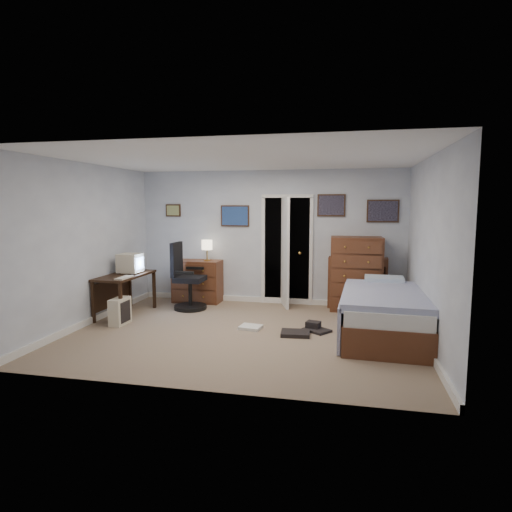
{
  "coord_description": "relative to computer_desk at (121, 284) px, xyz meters",
  "views": [
    {
      "loc": [
        1.44,
        -5.9,
        1.87
      ],
      "look_at": [
        0.12,
        0.3,
        1.1
      ],
      "focal_mm": 30.0,
      "sensor_mm": 36.0,
      "label": 1
    }
  ],
  "objects": [
    {
      "name": "wall_posters",
      "position": [
        2.85,
        1.4,
        1.21
      ],
      "size": [
        4.38,
        0.04,
        0.6
      ],
      "color": "#331E11",
      "rests_on": "floor"
    },
    {
      "name": "office_chair",
      "position": [
        0.94,
        0.61,
        -0.07
      ],
      "size": [
        0.59,
        0.59,
        1.2
      ],
      "rotation": [
        0.0,
        0.0,
        0.01
      ],
      "color": "black",
      "rests_on": "floor"
    },
    {
      "name": "crt_monitor",
      "position": [
        0.11,
        0.15,
        0.33
      ],
      "size": [
        0.37,
        0.34,
        0.33
      ],
      "rotation": [
        0.0,
        0.0,
        -0.02
      ],
      "color": "beige",
      "rests_on": "computer_desk"
    },
    {
      "name": "bed",
      "position": [
        4.27,
        -0.28,
        -0.2
      ],
      "size": [
        1.27,
        2.24,
        0.72
      ],
      "rotation": [
        0.0,
        0.0,
        -0.05
      ],
      "color": "#57301B",
      "rests_on": "floor"
    },
    {
      "name": "floor",
      "position": [
        2.28,
        -0.58,
        -0.55
      ],
      "size": [
        5.0,
        4.0,
        0.02
      ],
      "primitive_type": "cube",
      "color": "gray",
      "rests_on": "ground"
    },
    {
      "name": "headboard_bookcase",
      "position": [
        3.93,
        1.28,
        -0.04
      ],
      "size": [
        1.04,
        0.31,
        0.93
      ],
      "rotation": [
        0.0,
        0.0,
        -0.05
      ],
      "color": "#57301B",
      "rests_on": "floor"
    },
    {
      "name": "keyboard",
      "position": [
        0.26,
        -0.35,
        0.17
      ],
      "size": [
        0.15,
        0.37,
        0.02
      ],
      "primitive_type": "cube",
      "rotation": [
        0.0,
        0.0,
        -0.02
      ],
      "color": "beige",
      "rests_on": "computer_desk"
    },
    {
      "name": "table_lamp",
      "position": [
        1.13,
        1.2,
        0.56
      ],
      "size": [
        0.2,
        0.2,
        0.39
      ],
      "rotation": [
        0.0,
        0.0,
        -0.01
      ],
      "color": "gold",
      "rests_on": "low_dresser"
    },
    {
      "name": "low_dresser",
      "position": [
        0.93,
        1.2,
        -0.13
      ],
      "size": [
        0.91,
        0.46,
        0.8
      ],
      "primitive_type": "cube",
      "rotation": [
        0.0,
        0.0,
        -0.01
      ],
      "color": "#57301B",
      "rests_on": "floor"
    },
    {
      "name": "doorway",
      "position": [
        2.63,
        1.69,
        0.47
      ],
      "size": [
        0.96,
        1.12,
        2.05
      ],
      "color": "black",
      "rests_on": "floor"
    },
    {
      "name": "media_stack",
      "position": [
        -0.04,
        1.57,
        -0.11
      ],
      "size": [
        0.18,
        0.18,
        0.86
      ],
      "primitive_type": "cube",
      "rotation": [
        0.0,
        0.0,
        0.04
      ],
      "color": "maroon",
      "rests_on": "floor"
    },
    {
      "name": "computer_desk",
      "position": [
        0.0,
        0.0,
        0.0
      ],
      "size": [
        0.58,
        1.22,
        0.7
      ],
      "rotation": [
        0.0,
        0.0,
        -0.02
      ],
      "color": "black",
      "rests_on": "floor"
    },
    {
      "name": "pc_tower",
      "position": [
        0.28,
        -0.55,
        -0.33
      ],
      "size": [
        0.2,
        0.39,
        0.42
      ],
      "rotation": [
        0.0,
        0.0,
        -0.02
      ],
      "color": "beige",
      "rests_on": "floor"
    },
    {
      "name": "tall_dresser",
      "position": [
        3.89,
        1.17,
        0.12
      ],
      "size": [
        0.91,
        0.56,
        1.3
      ],
      "primitive_type": "cube",
      "rotation": [
        0.0,
        0.0,
        0.04
      ],
      "color": "#57301B",
      "rests_on": "floor"
    },
    {
      "name": "floor_clutter",
      "position": [
        2.99,
        -0.38,
        -0.5
      ],
      "size": [
        1.39,
        0.65,
        0.13
      ],
      "rotation": [
        0.0,
        0.0,
        0.2
      ],
      "color": "black",
      "rests_on": "floor"
    }
  ]
}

